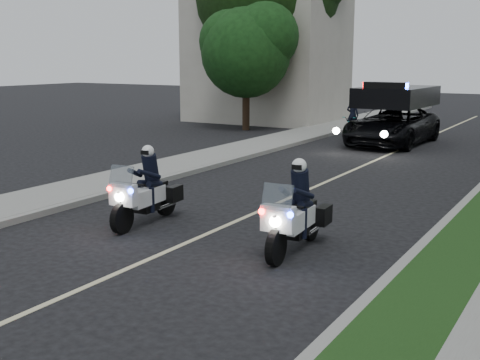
# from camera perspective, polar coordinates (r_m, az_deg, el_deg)

# --- Properties ---
(ground) EXTENTS (120.00, 120.00, 0.00)m
(ground) POSITION_cam_1_polar(r_m,az_deg,el_deg) (9.17, -21.17, -12.34)
(ground) COLOR black
(ground) RESTS_ON ground
(curb_right) EXTENTS (0.20, 60.00, 0.15)m
(curb_right) POSITION_cam_1_polar(r_m,az_deg,el_deg) (15.66, 20.29, -2.22)
(curb_right) COLOR gray
(curb_right) RESTS_ON ground
(curb_left) EXTENTS (0.20, 60.00, 0.15)m
(curb_left) POSITION_cam_1_polar(r_m,az_deg,el_deg) (18.88, -4.88, 0.69)
(curb_left) COLOR gray
(curb_left) RESTS_ON ground
(sidewalk_left) EXTENTS (2.00, 60.00, 0.16)m
(sidewalk_left) POSITION_cam_1_polar(r_m,az_deg,el_deg) (19.54, -7.50, 1.01)
(sidewalk_left) COLOR gray
(sidewalk_left) RESTS_ON ground
(building_far) EXTENTS (8.00, 6.00, 7.00)m
(building_far) POSITION_cam_1_polar(r_m,az_deg,el_deg) (35.28, 2.59, 11.28)
(building_far) COLOR #A8A396
(building_far) RESTS_ON ground
(lane_marking) EXTENTS (0.12, 50.00, 0.01)m
(lane_marking) POSITION_cam_1_polar(r_m,az_deg,el_deg) (16.87, 6.50, -0.88)
(lane_marking) COLOR #BFB78C
(lane_marking) RESTS_ON ground
(police_moto_left) EXTENTS (0.89, 2.09, 1.73)m
(police_moto_left) POSITION_cam_1_polar(r_m,az_deg,el_deg) (13.51, -8.79, -4.06)
(police_moto_left) COLOR silver
(police_moto_left) RESTS_ON ground
(police_moto_right) EXTENTS (0.86, 2.11, 1.76)m
(police_moto_right) POSITION_cam_1_polar(r_m,az_deg,el_deg) (11.53, 5.16, -6.69)
(police_moto_right) COLOR white
(police_moto_right) RESTS_ON ground
(police_suv) EXTENTS (2.86, 5.86, 2.81)m
(police_suv) POSITION_cam_1_polar(r_m,az_deg,el_deg) (26.34, 14.02, 3.27)
(police_suv) COLOR black
(police_suv) RESTS_ON ground
(bicycle) EXTENTS (0.67, 1.81, 0.94)m
(bicycle) POSITION_cam_1_polar(r_m,az_deg,el_deg) (28.58, 10.45, 4.04)
(bicycle) COLOR black
(bicycle) RESTS_ON ground
(cyclist) EXTENTS (0.59, 0.42, 1.58)m
(cyclist) POSITION_cam_1_polar(r_m,az_deg,el_deg) (28.58, 10.45, 4.04)
(cyclist) COLOR black
(cyclist) RESTS_ON ground
(tree_left_near) EXTENTS (5.64, 5.64, 7.41)m
(tree_left_near) POSITION_cam_1_polar(r_m,az_deg,el_deg) (30.68, 0.56, 4.72)
(tree_left_near) COLOR #174115
(tree_left_near) RESTS_ON ground
(tree_left_far) EXTENTS (9.18, 9.18, 13.36)m
(tree_left_far) POSITION_cam_1_polar(r_m,az_deg,el_deg) (34.91, 2.48, 5.53)
(tree_left_far) COLOR black
(tree_left_far) RESTS_ON ground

